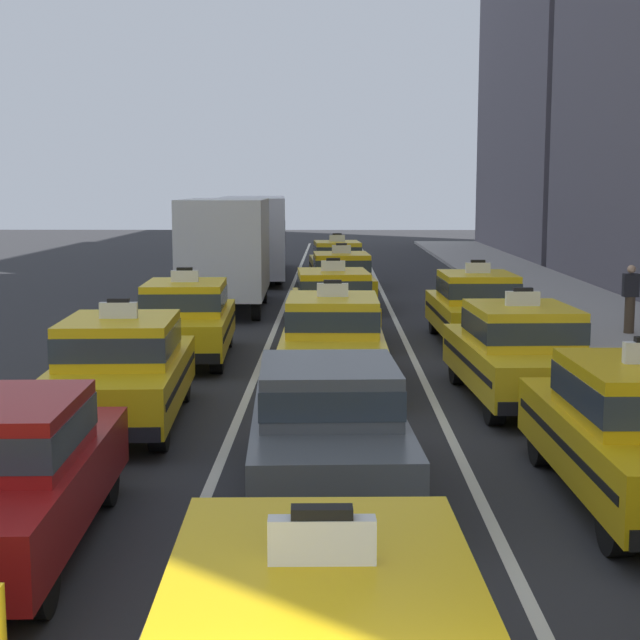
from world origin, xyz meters
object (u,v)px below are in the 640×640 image
taxi_left_third (121,368)px  taxi_center_fourth (333,303)px  taxi_right_fourth (476,306)px  pedestrian_mid_block (630,299)px  sedan_center_second (328,424)px  bus_left_sixth (254,232)px  taxi_center_fifth (341,279)px  taxi_center_sixth (337,263)px  taxi_center_third (333,339)px  taxi_left_fourth (186,319)px  box_truck_left_fifth (228,250)px  taxi_right_third (520,351)px

taxi_left_third → taxi_center_fourth: bearing=68.7°
taxi_right_fourth → pedestrian_mid_block: 3.84m
sedan_center_second → taxi_center_fourth: (0.05, 11.44, 0.03)m
sedan_center_second → bus_left_sixth: bearing=96.5°
taxi_center_fifth → pedestrian_mid_block: size_ratio=2.84×
taxi_center_sixth → taxi_center_third: bearing=-90.5°
taxi_left_fourth → bus_left_sixth: bearing=90.5°
box_truck_left_fifth → taxi_center_sixth: (3.25, 6.59, -0.90)m
sedan_center_second → taxi_center_sixth: (0.20, 23.73, 0.03)m
sedan_center_second → taxi_center_sixth: bearing=89.5°
taxi_left_third → taxi_center_fourth: (3.20, 8.20, 0.00)m
bus_left_sixth → sedan_center_second: size_ratio=2.59×
taxi_left_fourth → pedestrian_mid_block: size_ratio=2.84×
bus_left_sixth → taxi_center_sixth: size_ratio=2.42×
taxi_left_third → pedestrian_mid_block: 13.29m
taxi_right_fourth → sedan_center_second: bearing=-107.1°
taxi_right_fourth → taxi_center_sixth: bearing=103.8°
taxi_left_third → taxi_right_third: (6.33, 1.60, 0.00)m
taxi_left_third → bus_left_sixth: size_ratio=0.41×
taxi_right_fourth → taxi_right_third: bearing=-91.7°
taxi_center_fourth → taxi_right_fourth: bearing=-9.0°
box_truck_left_fifth → taxi_right_third: box_truck_left_fifth is taller
sedan_center_second → taxi_right_third: (3.18, 4.84, 0.03)m
taxi_left_fourth → taxi_center_sixth: (3.22, 14.97, 0.00)m
taxi_left_third → taxi_left_fourth: (0.13, 5.53, 0.00)m
taxi_left_third → taxi_right_third: size_ratio=1.00×
taxi_center_fourth → taxi_right_fourth: 3.35m
taxi_left_third → taxi_center_third: 4.30m
taxi_left_fourth → taxi_right_third: (6.19, -3.92, 0.00)m
bus_left_sixth → taxi_right_fourth: 18.23m
taxi_left_third → taxi_center_sixth: size_ratio=0.99×
bus_left_sixth → taxi_right_third: bearing=-74.6°
sedan_center_second → taxi_center_third: (0.05, 6.12, 0.03)m
taxi_center_sixth → pedestrian_mid_block: size_ratio=2.86×
taxi_left_fourth → taxi_center_fifth: bearing=69.2°
taxi_left_third → taxi_left_fourth: 5.53m
box_truck_left_fifth → taxi_center_sixth: box_truck_left_fifth is taller
taxi_center_sixth → pedestrian_mid_block: (6.93, -12.06, 0.10)m
taxi_left_third → box_truck_left_fifth: 13.93m
taxi_left_fourth → taxi_right_fourth: size_ratio=1.01×
taxi_left_third → taxi_center_sixth: bearing=80.7°
taxi_left_third → taxi_right_fourth: bearing=49.7°
taxi_right_fourth → pedestrian_mid_block: size_ratio=2.82×
taxi_center_fourth → taxi_right_third: same height
taxi_left_fourth → taxi_center_third: size_ratio=1.02×
taxi_center_sixth → pedestrian_mid_block: taxi_center_sixth is taller
taxi_right_third → taxi_right_fourth: size_ratio=1.01×
sedan_center_second → pedestrian_mid_block: pedestrian_mid_block is taller
box_truck_left_fifth → taxi_center_sixth: size_ratio=1.50×
taxi_left_fourth → taxi_right_third: 7.33m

